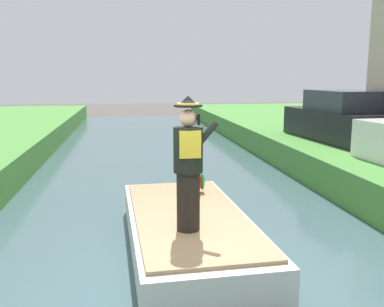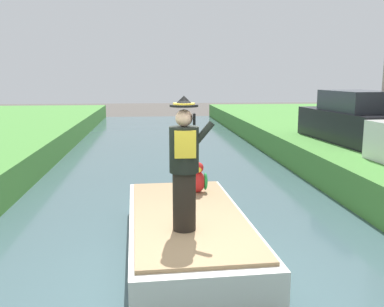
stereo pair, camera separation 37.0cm
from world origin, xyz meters
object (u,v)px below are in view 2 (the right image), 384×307
at_px(parrot_plush, 198,179).
at_px(parked_car_dark, 354,120).
at_px(person_pirate, 184,164).
at_px(boat, 187,231).

bearing_deg(parrot_plush, parked_car_dark, 41.51).
bearing_deg(parrot_plush, person_pirate, -101.80).
relative_size(person_pirate, parrot_plush, 3.25).
xyz_separation_m(boat, parked_car_dark, (5.48, 5.76, 1.12)).
bearing_deg(parked_car_dark, boat, -133.59).
distance_m(parrot_plush, parked_car_dark, 6.95).
bearing_deg(parked_car_dark, parrot_plush, -138.49).
xyz_separation_m(parrot_plush, parked_car_dark, (5.18, 4.59, 0.57)).
height_order(boat, parked_car_dark, parked_car_dark).
relative_size(person_pirate, parked_car_dark, 0.45).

